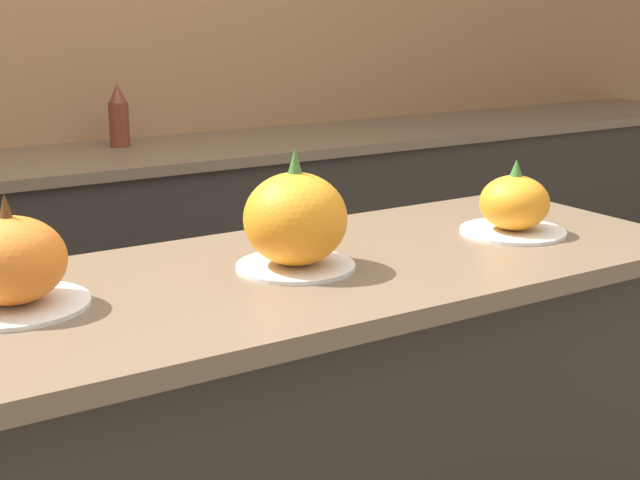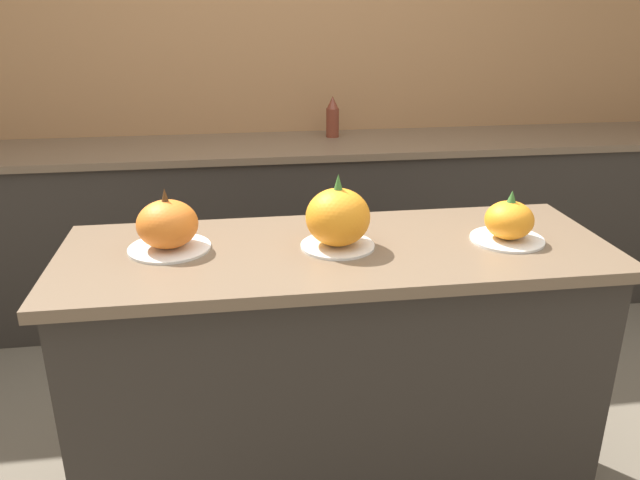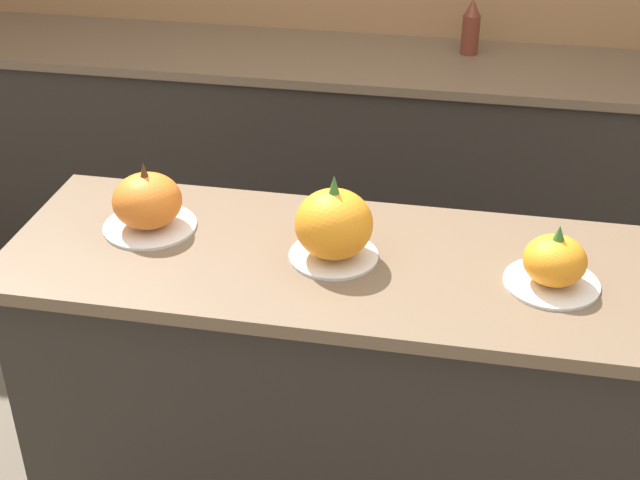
{
  "view_description": "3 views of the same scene",
  "coord_description": "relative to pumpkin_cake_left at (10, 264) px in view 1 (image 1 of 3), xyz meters",
  "views": [
    {
      "loc": [
        -0.79,
        -1.34,
        1.4
      ],
      "look_at": [
        0.03,
        -0.03,
        0.99
      ],
      "focal_mm": 50.0,
      "sensor_mm": 36.0,
      "label": 1
    },
    {
      "loc": [
        -0.3,
        -1.68,
        1.62
      ],
      "look_at": [
        -0.05,
        0.0,
        0.96
      ],
      "focal_mm": 35.0,
      "sensor_mm": 36.0,
      "label": 2
    },
    {
      "loc": [
        0.32,
        -1.81,
        2.08
      ],
      "look_at": [
        -0.03,
        -0.02,
        0.99
      ],
      "focal_mm": 50.0,
      "sensor_mm": 36.0,
      "label": 3
    }
  ],
  "objects": [
    {
      "name": "pumpkin_cake_center",
      "position": [
        0.49,
        -0.05,
        0.02
      ],
      "size": [
        0.22,
        0.22,
        0.22
      ],
      "color": "white",
      "rests_on": "kitchen_island"
    },
    {
      "name": "back_counter",
      "position": [
        0.49,
        1.43,
        -0.54
      ],
      "size": [
        6.0,
        0.6,
        0.92
      ],
      "color": "#2D2823",
      "rests_on": "ground_plane"
    },
    {
      "name": "wall_back",
      "position": [
        0.49,
        1.76,
        0.24
      ],
      "size": [
        8.0,
        0.06,
        2.5
      ],
      "color": "#9E7047",
      "rests_on": "ground_plane"
    },
    {
      "name": "bottle_tall",
      "position": [
        0.74,
        1.55,
        0.02
      ],
      "size": [
        0.07,
        0.07,
        0.22
      ],
      "color": "maroon",
      "rests_on": "back_counter"
    },
    {
      "name": "pumpkin_cake_left",
      "position": [
        0.0,
        0.0,
        0.0
      ],
      "size": [
        0.24,
        0.24,
        0.18
      ],
      "color": "white",
      "rests_on": "kitchen_island"
    },
    {
      "name": "pumpkin_cake_right",
      "position": [
        1.01,
        -0.08,
        -0.01
      ],
      "size": [
        0.22,
        0.22,
        0.16
      ],
      "color": "white",
      "rests_on": "kitchen_island"
    }
  ]
}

